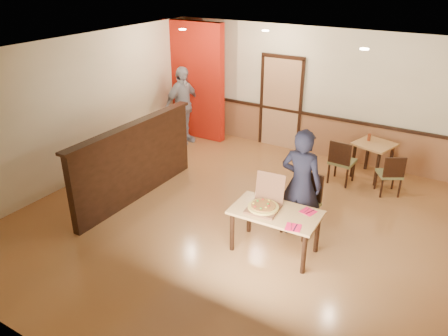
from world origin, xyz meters
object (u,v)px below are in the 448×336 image
object	(u,v)px
side_chair_left	(341,160)
side_table	(374,151)
pizza_box	(264,205)
condiment	(369,137)
diner_chair	(303,201)
main_table	(275,218)
side_chair_right	(391,173)
diner	(301,184)
passerby	(182,106)

from	to	relation	value
side_chair_left	side_table	bearing A→B (deg)	-122.89
pizza_box	condiment	size ratio (longest dim) A/B	3.76
side_chair_left	diner_chair	bearing A→B (deg)	93.16
side_chair_left	side_table	xyz separation A→B (m)	(0.45, 0.62, 0.07)
pizza_box	side_chair_left	bearing A→B (deg)	77.69
main_table	side_chair_right	xyz separation A→B (m)	(1.08, 2.73, -0.14)
side_chair_right	side_table	distance (m)	0.78
main_table	pizza_box	bearing A→B (deg)	-179.65
side_chair_left	diner	xyz separation A→B (m)	(-0.02, -2.10, 0.40)
diner_chair	condiment	xyz separation A→B (m)	(0.32, 2.65, 0.27)
main_table	pizza_box	xyz separation A→B (m)	(-0.18, -0.01, 0.17)
diner	pizza_box	distance (m)	0.71
diner_chair	side_table	xyz separation A→B (m)	(0.46, 2.57, 0.02)
main_table	condiment	bearing A→B (deg)	80.31
diner	condiment	xyz separation A→B (m)	(0.33, 2.80, -0.09)
main_table	passerby	world-z (taller)	passerby
pizza_box	diner_chair	bearing A→B (deg)	62.09
side_chair_left	passerby	bearing A→B (deg)	0.73
main_table	pizza_box	size ratio (longest dim) A/B	2.32
side_table	side_chair_left	bearing A→B (deg)	-126.32
main_table	side_chair_right	bearing A→B (deg)	66.30
side_chair_right	main_table	bearing A→B (deg)	36.87
main_table	diner	world-z (taller)	diner
diner	passerby	world-z (taller)	passerby
main_table	side_chair_right	world-z (taller)	side_chair_right
diner	main_table	bearing A→B (deg)	77.35
main_table	side_chair_right	distance (m)	2.94
condiment	passerby	bearing A→B (deg)	-173.15
side_chair_left	diner	distance (m)	2.14
side_chair_right	condiment	xyz separation A→B (m)	(-0.63, 0.68, 0.37)
side_table	main_table	bearing A→B (deg)	-100.22
side_table	diner	xyz separation A→B (m)	(-0.47, -2.72, 0.34)
side_chair_left	condiment	distance (m)	0.83
diner_chair	passerby	size ratio (longest dim) A/B	0.54
main_table	side_chair_left	size ratio (longest dim) A/B	1.45
diner_chair	side_chair_right	xyz separation A→B (m)	(0.95, 1.96, -0.10)
side_chair_left	side_table	distance (m)	0.77
diner_chair	passerby	xyz separation A→B (m)	(-3.93, 2.14, 0.38)
passerby	diner	bearing A→B (deg)	-111.06
side_table	passerby	xyz separation A→B (m)	(-4.40, -0.43, 0.36)
main_table	diner	size ratio (longest dim) A/B	0.73
side_chair_left	passerby	xyz separation A→B (m)	(-3.94, 0.19, 0.43)
side_chair_right	diner	size ratio (longest dim) A/B	0.45
main_table	side_chair_right	size ratio (longest dim) A/B	1.61
side_table	passerby	size ratio (longest dim) A/B	0.46
pizza_box	condiment	world-z (taller)	pizza_box
side_chair_right	pizza_box	distance (m)	3.03
diner_chair	passerby	world-z (taller)	passerby
side_chair_left	condiment	xyz separation A→B (m)	(0.31, 0.70, 0.32)
side_chair_right	side_table	bearing A→B (deg)	-82.82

